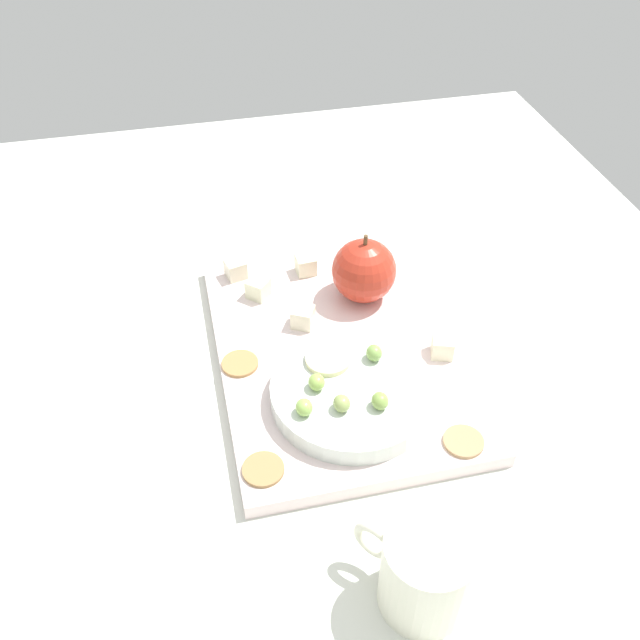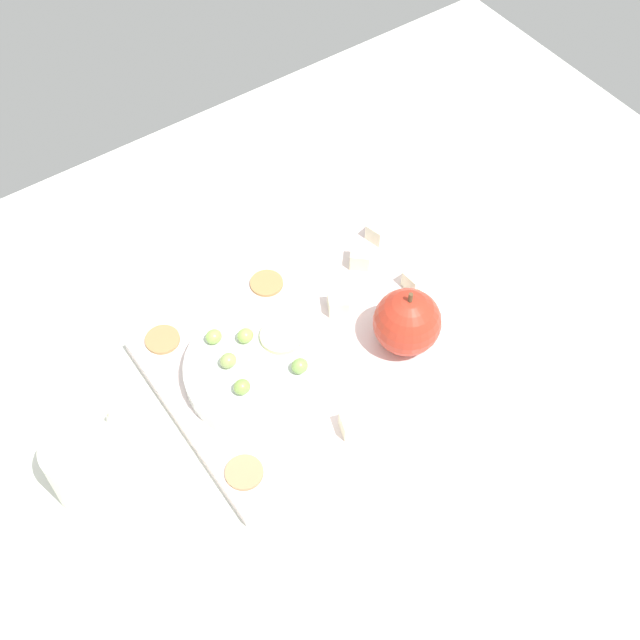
% 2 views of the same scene
% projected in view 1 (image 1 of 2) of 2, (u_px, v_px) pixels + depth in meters
% --- Properties ---
extents(table, '(1.30, 0.97, 0.04)m').
position_uv_depth(table, '(364.00, 379.00, 0.81)').
color(table, silver).
rests_on(table, ground).
extents(platter, '(0.38, 0.27, 0.02)m').
position_uv_depth(platter, '(337.00, 352.00, 0.80)').
color(platter, silver).
rests_on(platter, table).
extents(serving_dish, '(0.17, 0.17, 0.02)m').
position_uv_depth(serving_dish, '(352.00, 392.00, 0.72)').
color(serving_dish, silver).
rests_on(serving_dish, platter).
extents(apple_whole, '(0.08, 0.08, 0.08)m').
position_uv_depth(apple_whole, '(364.00, 271.00, 0.83)').
color(apple_whole, red).
rests_on(apple_whole, platter).
extents(apple_stem, '(0.01, 0.00, 0.01)m').
position_uv_depth(apple_stem, '(366.00, 240.00, 0.80)').
color(apple_stem, brown).
rests_on(apple_stem, apple_whole).
extents(cheese_cube_0, '(0.03, 0.03, 0.02)m').
position_uv_depth(cheese_cube_0, '(306.00, 265.00, 0.88)').
color(cheese_cube_0, '#EDEEC4').
rests_on(cheese_cube_0, platter).
extents(cheese_cube_1, '(0.03, 0.03, 0.02)m').
position_uv_depth(cheese_cube_1, '(303.00, 317.00, 0.81)').
color(cheese_cube_1, '#F9F4CE').
rests_on(cheese_cube_1, platter).
extents(cheese_cube_2, '(0.03, 0.03, 0.02)m').
position_uv_depth(cheese_cube_2, '(258.00, 288.00, 0.85)').
color(cheese_cube_2, '#F0F3C5').
rests_on(cheese_cube_2, platter).
extents(cheese_cube_3, '(0.03, 0.03, 0.02)m').
position_uv_depth(cheese_cube_3, '(236.00, 269.00, 0.88)').
color(cheese_cube_3, '#EEE6C8').
rests_on(cheese_cube_3, platter).
extents(cheese_cube_4, '(0.03, 0.03, 0.02)m').
position_uv_depth(cheese_cube_4, '(443.00, 346.00, 0.77)').
color(cheese_cube_4, '#F6EDC6').
rests_on(cheese_cube_4, platter).
extents(cracker_0, '(0.04, 0.04, 0.00)m').
position_uv_depth(cracker_0, '(240.00, 364.00, 0.77)').
color(cracker_0, tan).
rests_on(cracker_0, platter).
extents(cracker_1, '(0.04, 0.04, 0.00)m').
position_uv_depth(cracker_1, '(463.00, 441.00, 0.69)').
color(cracker_1, tan).
rests_on(cracker_1, platter).
extents(cracker_2, '(0.04, 0.04, 0.00)m').
position_uv_depth(cracker_2, '(263.00, 469.00, 0.66)').
color(cracker_2, '#A88250').
rests_on(cracker_2, platter).
extents(grape_0, '(0.02, 0.02, 0.02)m').
position_uv_depth(grape_0, '(317.00, 382.00, 0.71)').
color(grape_0, '#9AC158').
rests_on(grape_0, serving_dish).
extents(grape_1, '(0.02, 0.02, 0.02)m').
position_uv_depth(grape_1, '(380.00, 401.00, 0.69)').
color(grape_1, '#89AC4E').
rests_on(grape_1, serving_dish).
extents(grape_2, '(0.02, 0.02, 0.02)m').
position_uv_depth(grape_2, '(376.00, 353.00, 0.74)').
color(grape_2, '#88B356').
rests_on(grape_2, serving_dish).
extents(grape_3, '(0.02, 0.02, 0.02)m').
position_uv_depth(grape_3, '(304.00, 407.00, 0.68)').
color(grape_3, '#97C158').
rests_on(grape_3, serving_dish).
extents(grape_4, '(0.02, 0.02, 0.02)m').
position_uv_depth(grape_4, '(342.00, 403.00, 0.69)').
color(grape_4, '#99AE5E').
rests_on(grape_4, serving_dish).
extents(apple_slice_0, '(0.05, 0.05, 0.01)m').
position_uv_depth(apple_slice_0, '(328.00, 359.00, 0.74)').
color(apple_slice_0, beige).
rests_on(apple_slice_0, serving_dish).
extents(cup, '(0.09, 0.09, 0.08)m').
position_uv_depth(cup, '(425.00, 572.00, 0.56)').
color(cup, white).
rests_on(cup, table).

